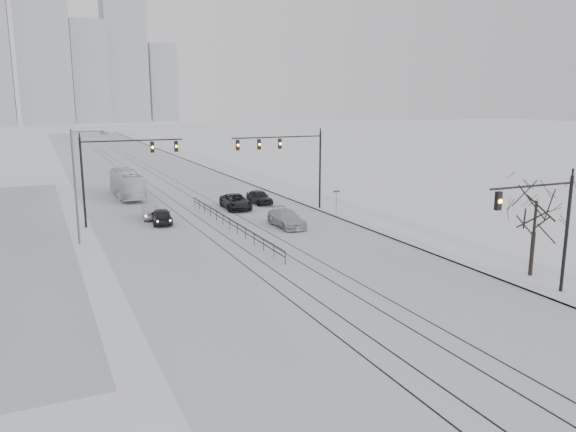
{
  "coord_description": "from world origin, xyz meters",
  "views": [
    {
      "loc": [
        -15.15,
        -16.02,
        11.18
      ],
      "look_at": [
        0.7,
        19.08,
        3.2
      ],
      "focal_mm": 35.0,
      "sensor_mm": 36.0,
      "label": 1
    }
  ],
  "objects_px": {
    "sedan_sb_inner": "(162,216)",
    "sedan_nb_far": "(259,197)",
    "sedan_nb_front": "(236,202)",
    "bare_tree": "(536,209)",
    "traffic_mast_near": "(548,220)",
    "box_truck": "(127,184)",
    "sedan_nb_right": "(286,219)",
    "sedan_sb_outer": "(150,212)"
  },
  "relations": [
    {
      "from": "bare_tree",
      "to": "box_truck",
      "type": "xyz_separation_m",
      "value": [
        -18.8,
        41.89,
        -2.96
      ]
    },
    {
      "from": "traffic_mast_near",
      "to": "bare_tree",
      "type": "relative_size",
      "value": 1.15
    },
    {
      "from": "sedan_sb_inner",
      "to": "box_truck",
      "type": "height_order",
      "value": "box_truck"
    },
    {
      "from": "bare_tree",
      "to": "sedan_sb_outer",
      "type": "height_order",
      "value": "bare_tree"
    },
    {
      "from": "sedan_sb_outer",
      "to": "traffic_mast_near",
      "type": "bearing_deg",
      "value": 123.78
    },
    {
      "from": "sedan_nb_far",
      "to": "box_truck",
      "type": "bearing_deg",
      "value": 138.11
    },
    {
      "from": "bare_tree",
      "to": "traffic_mast_near",
      "type": "bearing_deg",
      "value": -128.76
    },
    {
      "from": "sedan_sb_outer",
      "to": "box_truck",
      "type": "height_order",
      "value": "box_truck"
    },
    {
      "from": "sedan_nb_far",
      "to": "sedan_sb_inner",
      "type": "bearing_deg",
      "value": -156.25
    },
    {
      "from": "bare_tree",
      "to": "sedan_sb_outer",
      "type": "distance_m",
      "value": 34.31
    },
    {
      "from": "sedan_sb_inner",
      "to": "sedan_nb_right",
      "type": "xyz_separation_m",
      "value": [
        9.91,
        -5.91,
        0.02
      ]
    },
    {
      "from": "sedan_nb_right",
      "to": "sedan_sb_outer",
      "type": "bearing_deg",
      "value": 139.46
    },
    {
      "from": "sedan_nb_far",
      "to": "box_truck",
      "type": "xyz_separation_m",
      "value": [
        -12.52,
        10.4,
        0.79
      ]
    },
    {
      "from": "sedan_nb_far",
      "to": "box_truck",
      "type": "distance_m",
      "value": 16.3
    },
    {
      "from": "traffic_mast_near",
      "to": "sedan_nb_far",
      "type": "distance_m",
      "value": 34.92
    },
    {
      "from": "sedan_sb_inner",
      "to": "box_truck",
      "type": "relative_size",
      "value": 0.39
    },
    {
      "from": "sedan_nb_far",
      "to": "bare_tree",
      "type": "bearing_deg",
      "value": -80.89
    },
    {
      "from": "bare_tree",
      "to": "sedan_sb_inner",
      "type": "height_order",
      "value": "bare_tree"
    },
    {
      "from": "traffic_mast_near",
      "to": "sedan_nb_far",
      "type": "height_order",
      "value": "traffic_mast_near"
    },
    {
      "from": "sedan_sb_inner",
      "to": "sedan_nb_far",
      "type": "height_order",
      "value": "sedan_nb_far"
    },
    {
      "from": "sedan_nb_front",
      "to": "traffic_mast_near",
      "type": "bearing_deg",
      "value": -73.18
    },
    {
      "from": "sedan_sb_inner",
      "to": "sedan_sb_outer",
      "type": "relative_size",
      "value": 1.1
    },
    {
      "from": "traffic_mast_near",
      "to": "sedan_nb_front",
      "type": "height_order",
      "value": "traffic_mast_near"
    },
    {
      "from": "bare_tree",
      "to": "sedan_nb_right",
      "type": "xyz_separation_m",
      "value": [
        -8.28,
        19.79,
        -3.74
      ]
    },
    {
      "from": "sedan_sb_inner",
      "to": "sedan_nb_far",
      "type": "relative_size",
      "value": 1.0
    },
    {
      "from": "bare_tree",
      "to": "sedan_nb_far",
      "type": "xyz_separation_m",
      "value": [
        -6.28,
        31.49,
        -3.75
      ]
    },
    {
      "from": "traffic_mast_near",
      "to": "sedan_nb_right",
      "type": "height_order",
      "value": "traffic_mast_near"
    },
    {
      "from": "bare_tree",
      "to": "box_truck",
      "type": "height_order",
      "value": "bare_tree"
    },
    {
      "from": "sedan_sb_inner",
      "to": "sedan_sb_outer",
      "type": "height_order",
      "value": "sedan_sb_inner"
    },
    {
      "from": "traffic_mast_near",
      "to": "sedan_nb_front",
      "type": "relative_size",
      "value": 1.28
    },
    {
      "from": "traffic_mast_near",
      "to": "sedan_sb_inner",
      "type": "distance_m",
      "value": 32.98
    },
    {
      "from": "sedan_sb_inner",
      "to": "box_truck",
      "type": "distance_m",
      "value": 16.22
    },
    {
      "from": "sedan_nb_front",
      "to": "sedan_sb_inner",
      "type": "bearing_deg",
      "value": -150.45
    },
    {
      "from": "box_truck",
      "to": "bare_tree",
      "type": "bearing_deg",
      "value": 114.06
    },
    {
      "from": "sedan_sb_inner",
      "to": "sedan_nb_far",
      "type": "distance_m",
      "value": 13.25
    },
    {
      "from": "sedan_sb_outer",
      "to": "sedan_nb_far",
      "type": "bearing_deg",
      "value": -160.05
    },
    {
      "from": "sedan_sb_inner",
      "to": "bare_tree",
      "type": "bearing_deg",
      "value": 131.59
    },
    {
      "from": "bare_tree",
      "to": "sedan_nb_front",
      "type": "height_order",
      "value": "bare_tree"
    },
    {
      "from": "traffic_mast_near",
      "to": "sedan_nb_right",
      "type": "relative_size",
      "value": 1.35
    },
    {
      "from": "sedan_nb_right",
      "to": "sedan_nb_front",
      "type": "bearing_deg",
      "value": 96.86
    },
    {
      "from": "box_truck",
      "to": "traffic_mast_near",
      "type": "bearing_deg",
      "value": 109.94
    },
    {
      "from": "bare_tree",
      "to": "sedan_sb_inner",
      "type": "relative_size",
      "value": 1.41
    }
  ]
}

